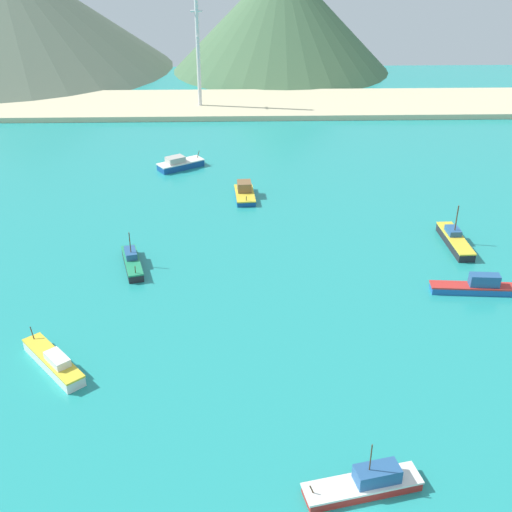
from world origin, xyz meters
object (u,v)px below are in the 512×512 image
fishing_boat_0 (132,262)px  fishing_boat_5 (455,240)px  fishing_boat_3 (476,286)px  fishing_boat_8 (366,483)px  radio_tower (198,50)px  fishing_boat_2 (180,164)px  fishing_boat_6 (245,193)px  fishing_boat_1 (54,362)px

fishing_boat_0 → fishing_boat_5: (45.43, 5.22, 0.00)m
fishing_boat_3 → fishing_boat_8: (-19.35, -30.90, -0.07)m
radio_tower → fishing_boat_2: bearing=-92.6°
fishing_boat_6 → radio_tower: 56.99m
fishing_boat_1 → radio_tower: radio_tower is taller
fishing_boat_1 → fishing_boat_6: size_ratio=1.14×
fishing_boat_2 → fishing_boat_6: fishing_boat_2 is taller
fishing_boat_0 → fishing_boat_3: bearing=-10.0°
fishing_boat_1 → fishing_boat_2: 60.12m
fishing_boat_3 → radio_tower: 95.13m
fishing_boat_3 → fishing_boat_2: bearing=131.7°
fishing_boat_2 → fishing_boat_6: bearing=-50.0°
fishing_boat_0 → fishing_boat_8: size_ratio=0.88×
fishing_boat_5 → fishing_boat_0: bearing=-173.4°
fishing_boat_2 → fishing_boat_5: (41.97, -32.59, -0.12)m
fishing_boat_1 → fishing_boat_8: bearing=-29.7°
fishing_boat_0 → fishing_boat_5: 45.73m
fishing_boat_1 → fishing_boat_6: (20.49, 45.25, 0.05)m
fishing_boat_6 → fishing_boat_8: size_ratio=0.78×
fishing_boat_0 → fishing_boat_3: size_ratio=0.85×
fishing_boat_1 → radio_tower: (10.36, 99.76, 13.27)m
radio_tower → fishing_boat_5: bearing=-61.2°
fishing_boat_0 → fishing_boat_6: 28.16m
fishing_boat_1 → fishing_boat_0: bearing=76.9°
fishing_boat_5 → fishing_boat_8: 48.54m
fishing_boat_0 → fishing_boat_8: bearing=-57.4°
fishing_boat_1 → fishing_boat_3: (49.15, 13.91, 0.07)m
fishing_boat_1 → fishing_boat_3: size_ratio=0.86×
fishing_boat_1 → fishing_boat_5: 57.21m
fishing_boat_0 → fishing_boat_2: (3.46, 37.81, 0.12)m
fishing_boat_1 → fishing_boat_8: 34.31m
fishing_boat_3 → fishing_boat_5: size_ratio=1.00×
fishing_boat_3 → fishing_boat_8: fishing_boat_8 is taller
fishing_boat_5 → fishing_boat_8: fishing_boat_5 is taller
fishing_boat_5 → fishing_boat_2: bearing=142.2°
fishing_boat_1 → fishing_boat_2: fishing_boat_1 is taller
fishing_boat_0 → radio_tower: size_ratio=0.33×
fishing_boat_8 → fishing_boat_6: bearing=98.5°
fishing_boat_0 → radio_tower: bearing=86.1°
radio_tower → fishing_boat_6: bearing=-79.5°
fishing_boat_6 → radio_tower: (-10.13, 54.51, 13.22)m
fishing_boat_3 → fishing_boat_1: bearing=-164.2°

